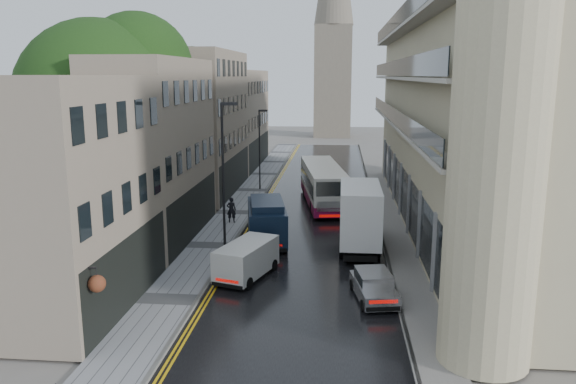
% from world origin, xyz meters
% --- Properties ---
extents(road, '(9.00, 85.00, 0.02)m').
position_xyz_m(road, '(0.00, 27.50, 0.01)').
color(road, black).
rests_on(road, ground).
extents(left_sidewalk, '(2.70, 85.00, 0.12)m').
position_xyz_m(left_sidewalk, '(-5.85, 27.50, 0.06)').
color(left_sidewalk, gray).
rests_on(left_sidewalk, ground).
extents(right_sidewalk, '(1.80, 85.00, 0.12)m').
position_xyz_m(right_sidewalk, '(5.40, 27.50, 0.06)').
color(right_sidewalk, slate).
rests_on(right_sidewalk, ground).
extents(old_shop_row, '(4.50, 56.00, 12.00)m').
position_xyz_m(old_shop_row, '(-9.45, 30.00, 6.00)').
color(old_shop_row, gray).
rests_on(old_shop_row, ground).
extents(modern_block, '(8.00, 40.00, 14.00)m').
position_xyz_m(modern_block, '(10.30, 26.00, 7.00)').
color(modern_block, '#B9AF89').
rests_on(modern_block, ground).
extents(church_spire, '(6.40, 6.40, 40.00)m').
position_xyz_m(church_spire, '(0.50, 82.00, 20.00)').
color(church_spire, '#706859').
rests_on(church_spire, ground).
extents(tree_near, '(10.56, 10.56, 13.89)m').
position_xyz_m(tree_near, '(-12.50, 20.00, 6.95)').
color(tree_near, black).
rests_on(tree_near, ground).
extents(tree_far, '(9.24, 9.24, 12.46)m').
position_xyz_m(tree_far, '(-12.20, 33.00, 6.23)').
color(tree_far, black).
rests_on(tree_far, ground).
extents(cream_bus, '(4.25, 11.62, 3.10)m').
position_xyz_m(cream_bus, '(-0.18, 27.94, 1.57)').
color(cream_bus, silver).
rests_on(cream_bus, road).
extents(white_lorry, '(2.29, 7.52, 3.94)m').
position_xyz_m(white_lorry, '(1.98, 17.90, 1.99)').
color(white_lorry, silver).
rests_on(white_lorry, road).
extents(silver_hatchback, '(2.17, 3.81, 1.35)m').
position_xyz_m(silver_hatchback, '(2.97, 10.60, 0.69)').
color(silver_hatchback, '#A2A2A7').
rests_on(silver_hatchback, road).
extents(white_van, '(2.95, 4.47, 1.87)m').
position_xyz_m(white_van, '(-4.01, 13.13, 0.95)').
color(white_van, silver).
rests_on(white_van, road).
extents(navy_van, '(3.13, 5.81, 2.81)m').
position_xyz_m(navy_van, '(-3.25, 18.44, 1.43)').
color(navy_van, black).
rests_on(navy_van, road).
extents(pedestrian, '(0.69, 0.49, 1.77)m').
position_xyz_m(pedestrian, '(-5.57, 24.57, 1.00)').
color(pedestrian, black).
rests_on(pedestrian, left_sidewalk).
extents(lamp_post_near, '(0.97, 0.44, 8.44)m').
position_xyz_m(lamp_post_near, '(-4.98, 19.35, 4.34)').
color(lamp_post_near, black).
rests_on(lamp_post_near, left_sidewalk).
extents(lamp_post_far, '(0.79, 0.19, 7.01)m').
position_xyz_m(lamp_post_far, '(-5.26, 36.34, 3.62)').
color(lamp_post_far, black).
rests_on(lamp_post_far, left_sidewalk).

